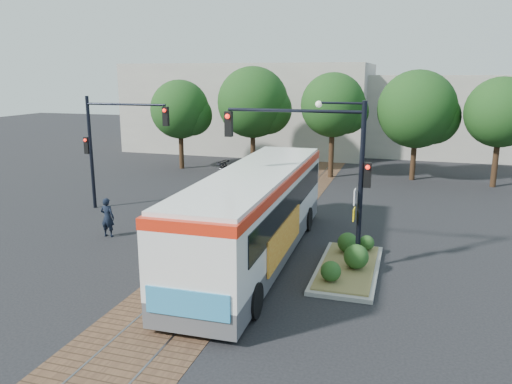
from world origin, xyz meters
TOP-DOWN VIEW (x-y plane):
  - ground at (0.00, 0.00)m, footprint 120.00×120.00m
  - trackbed at (0.00, 4.00)m, footprint 3.60×40.00m
  - tree_row at (1.21, 16.42)m, footprint 26.40×5.60m
  - warehouses at (-0.53, 28.75)m, footprint 40.00×13.00m
  - city_bus at (1.17, -0.75)m, footprint 3.11×13.27m
  - traffic_island at (4.82, -0.90)m, footprint 2.20×5.20m
  - signal_pole_main at (3.86, -0.81)m, footprint 5.49×0.46m
  - signal_pole_left at (-8.37, 4.00)m, footprint 4.99×0.34m
  - officer at (-5.96, -0.11)m, footprint 0.65×0.43m
  - parked_car at (-3.33, 12.99)m, footprint 4.60×1.93m

SIDE VIEW (x-z plane):
  - ground at x=0.00m, z-range 0.00..0.00m
  - trackbed at x=0.00m, z-range 0.00..0.02m
  - traffic_island at x=4.82m, z-range -0.24..0.89m
  - parked_car at x=-3.33m, z-range 0.00..1.33m
  - officer at x=-5.96m, z-range 0.00..1.78m
  - city_bus at x=1.17m, z-range 0.20..3.74m
  - warehouses at x=-0.53m, z-range -0.19..7.81m
  - signal_pole_left at x=-8.37m, z-range 0.86..6.86m
  - signal_pole_main at x=3.86m, z-range 1.16..7.16m
  - tree_row at x=1.21m, z-range 1.01..8.69m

